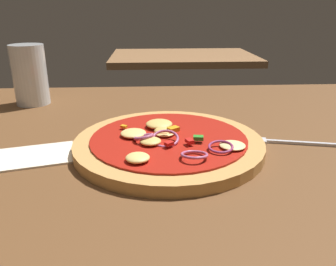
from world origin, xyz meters
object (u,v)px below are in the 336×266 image
pizza (168,143)px  fork (286,142)px  napkin (33,156)px  beer_glass (30,79)px

pizza → fork: bearing=3.7°
pizza → fork: (0.20, 0.01, -0.01)m
fork → napkin: (-0.40, -0.03, -0.00)m
fork → napkin: size_ratio=1.30×
beer_glass → fork: bearing=-28.7°
beer_glass → pizza: bearing=-43.5°
pizza → beer_glass: (-0.30, 0.28, 0.05)m
pizza → napkin: 0.21m
pizza → beer_glass: 0.42m
fork → napkin: 0.40m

